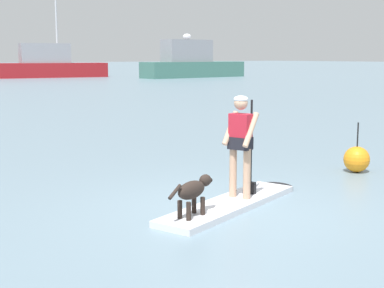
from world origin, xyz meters
The scene contains 7 objects.
ground_plane centered at (0.00, 0.00, 0.00)m, with size 400.00×400.00×0.00m, color slate.
paddleboard centered at (0.22, 0.07, 0.05)m, with size 3.45×1.69×0.10m.
person_paddler centered at (0.31, 0.10, 1.06)m, with size 0.67×0.58×1.66m.
dog centered at (-0.94, -0.30, 0.48)m, with size 1.01×0.41×0.56m.
moored_boat_far_port centered at (19.56, 53.84, 1.42)m, with size 12.22×5.02×12.01m.
moored_boat_far_starboard centered at (32.30, 44.54, 1.55)m, with size 12.98×3.40×4.81m.
marker_buoy centered at (3.92, 0.56, 0.27)m, with size 0.54×0.54×1.04m.
Camera 1 is at (-5.66, -6.63, 2.39)m, focal length 52.82 mm.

